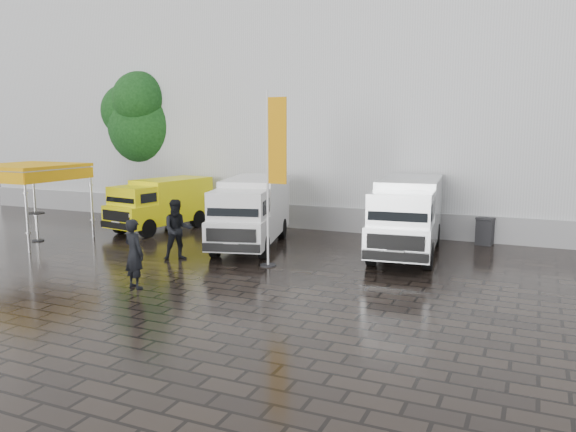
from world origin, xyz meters
name	(u,v)px	position (x,y,z in m)	size (l,w,h in m)	color
ground	(254,277)	(0.00, 0.00, 0.00)	(120.00, 120.00, 0.00)	black
exhibition_hall	(431,94)	(2.00, 16.00, 6.00)	(44.00, 16.00, 12.00)	silver
hall_plinth	(390,223)	(2.00, 7.95, 0.50)	(44.00, 0.15, 1.00)	gray
van_yellow	(161,205)	(-7.05, 5.14, 1.06)	(1.77, 4.60, 2.12)	#FFF50D
van_white	(251,214)	(-2.02, 3.70, 1.22)	(1.87, 5.61, 2.43)	white
van_silver	(407,218)	(3.35, 4.70, 1.27)	(1.95, 5.84, 2.53)	silver
canopy_tent	(27,169)	(-10.09, 1.20, 2.73)	(3.26, 3.26, 2.91)	silver
flagpole	(273,169)	(-0.04, 1.39, 3.02)	(0.88, 0.50, 5.36)	black
tree	(149,121)	(-10.55, 9.12, 4.60)	(3.99, 4.07, 7.16)	black
cocktail_table	(37,227)	(-9.94, 1.34, 0.54)	(0.60, 0.60, 1.08)	black
wheelie_bin	(485,231)	(5.63, 7.55, 0.50)	(0.60, 0.60, 1.00)	black
person_front	(134,254)	(-2.39, -2.26, 0.94)	(0.68, 0.45, 1.87)	black
person_tent	(178,230)	(-3.27, 0.97, 0.98)	(0.96, 0.75, 1.97)	black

